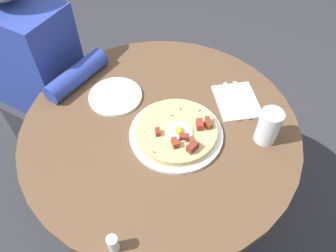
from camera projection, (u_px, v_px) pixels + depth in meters
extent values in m
plane|color=#2D2D33|center=(163.00, 217.00, 1.62)|extent=(6.00, 6.00, 0.00)
cylinder|color=brown|center=(160.00, 128.00, 1.08)|extent=(0.91, 0.91, 0.03)
cylinder|color=#333338|center=(162.00, 182.00, 1.35)|extent=(0.11, 0.11, 0.68)
cylinder|color=#333338|center=(163.00, 216.00, 1.61)|extent=(0.41, 0.41, 0.02)
cube|color=#2D2D33|center=(59.00, 130.00, 1.68)|extent=(0.32, 0.28, 0.45)
cube|color=navy|center=(30.00, 58.00, 1.32)|extent=(0.38, 0.22, 0.48)
cylinder|color=navy|center=(77.00, 75.00, 1.18)|extent=(0.10, 0.27, 0.07)
cylinder|color=white|center=(176.00, 134.00, 1.04)|extent=(0.30, 0.30, 0.01)
cylinder|color=tan|center=(176.00, 131.00, 1.02)|extent=(0.26, 0.26, 0.02)
cylinder|color=white|center=(179.00, 132.00, 1.00)|extent=(0.08, 0.08, 0.01)
sphere|color=yellow|center=(179.00, 131.00, 1.00)|extent=(0.03, 0.03, 0.03)
cube|color=maroon|center=(208.00, 125.00, 1.01)|extent=(0.03, 0.02, 0.02)
cube|color=maroon|center=(175.00, 143.00, 0.97)|extent=(0.03, 0.03, 0.02)
cube|color=maroon|center=(208.00, 121.00, 1.02)|extent=(0.03, 0.03, 0.02)
cube|color=maroon|center=(184.00, 137.00, 0.98)|extent=(0.03, 0.03, 0.02)
cube|color=maroon|center=(200.00, 124.00, 1.01)|extent=(0.03, 0.04, 0.02)
cube|color=maroon|center=(158.00, 132.00, 0.99)|extent=(0.03, 0.03, 0.02)
cube|color=maroon|center=(192.00, 147.00, 0.95)|extent=(0.03, 0.04, 0.03)
cube|color=#387F2D|center=(180.00, 109.00, 1.06)|extent=(0.01, 0.01, 0.00)
cube|color=#387F2D|center=(154.00, 152.00, 0.95)|extent=(0.01, 0.00, 0.00)
cube|color=#387F2D|center=(177.00, 126.00, 1.02)|extent=(0.00, 0.01, 0.00)
cube|color=#387F2D|center=(200.00, 110.00, 1.06)|extent=(0.01, 0.01, 0.00)
cube|color=#387F2D|center=(172.00, 115.00, 1.05)|extent=(0.01, 0.01, 0.00)
cylinder|color=white|center=(115.00, 96.00, 1.14)|extent=(0.19, 0.19, 0.01)
cube|color=white|center=(237.00, 101.00, 1.13)|extent=(0.22, 0.22, 0.00)
cube|color=silver|center=(232.00, 101.00, 1.13)|extent=(0.12, 0.15, 0.00)
cube|color=silver|center=(242.00, 99.00, 1.13)|extent=(0.12, 0.15, 0.00)
cylinder|color=silver|center=(269.00, 126.00, 0.99)|extent=(0.07, 0.07, 0.12)
cylinder|color=white|center=(113.00, 244.00, 0.79)|extent=(0.03, 0.03, 0.06)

